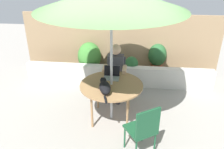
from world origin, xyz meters
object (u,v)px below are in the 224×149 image
Objects in this scene: potted_plant_near_fence at (90,58)px; potted_plant_by_chair at (131,68)px; person_seated at (115,70)px; potted_plant_corner at (157,58)px; patio_table at (111,87)px; laptop at (112,74)px; cat at (105,87)px; chair_occupied at (116,74)px; chair_empty at (144,128)px.

potted_plant_by_chair is at bearing -11.25° from potted_plant_near_fence.
person_seated is 1.40× the size of potted_plant_corner.
laptop reaches higher than patio_table.
cat is at bearing -115.17° from potted_plant_corner.
cat is (-0.09, -1.00, 0.13)m from person_seated.
potted_plant_corner is (0.65, 0.45, 0.12)m from potted_plant_by_chair.
cat is at bearing -94.95° from person_seated.
chair_occupied is 0.96× the size of potted_plant_near_fence.
chair_empty is 2.45m from potted_plant_by_chair.
potted_plant_near_fence is at bearing 108.58° from cat.
chair_empty is at bearing -83.90° from potted_plant_by_chair.
chair_occupied reaches higher than patio_table.
patio_table is 3.79× the size of laptop.
patio_table is at bearing 71.47° from cat.
chair_occupied is at bearing -131.63° from potted_plant_corner.
chair_empty is at bearing -97.67° from potted_plant_corner.
potted_plant_corner is at bearing 52.16° from person_seated.
patio_table is 0.91m from chair_occupied.
chair_occupied is 1.38× the size of cat.
patio_table is 1.70× the size of potted_plant_by_chair.
cat is at bearing -108.53° from patio_table.
potted_plant_near_fence is 1.75m from potted_plant_corner.
chair_occupied is 2.93× the size of laptop.
cat is at bearing -94.28° from chair_occupied.
patio_table is 1.61m from potted_plant_by_chair.
laptop is at bearing -120.29° from potted_plant_corner.
cat reaches higher than chair_occupied.
laptop is 0.47× the size of cat.
potted_plant_near_fence is 1.37× the size of potted_plant_by_chair.
chair_occupied is 1.20m from cat.
potted_plant_corner is (0.97, 1.99, -0.18)m from patio_table.
potted_plant_near_fence reaches higher than chair_empty.
potted_plant_near_fence is 1.12m from potted_plant_by_chair.
chair_empty reaches higher than potted_plant_corner.
cat reaches higher than potted_plant_by_chair.
cat is at bearing -71.42° from potted_plant_near_fence.
potted_plant_near_fence is (-0.68, 2.02, -0.31)m from cat.
laptop is (-0.61, 1.18, 0.28)m from chair_empty.
person_seated is 4.05× the size of laptop.
chair_empty is 2.91m from potted_plant_corner.
potted_plant_near_fence is (-0.74, 1.47, -0.29)m from laptop.
chair_empty is 1.36m from laptop.
patio_table is 0.74m from person_seated.
potted_plant_corner is at bearing 34.69° from potted_plant_by_chair.
laptop reaches higher than cat.
laptop is at bearing 83.69° from cat.
potted_plant_by_chair is at bearing 63.42° from chair_occupied.
potted_plant_by_chair is at bearing 77.23° from cat.
potted_plant_near_fence is at bearing 116.92° from chair_empty.
laptop reaches higher than potted_plant_by_chair.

